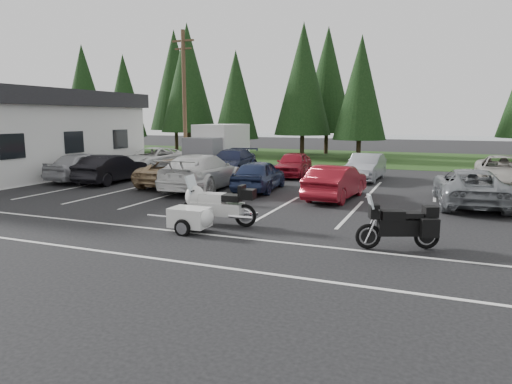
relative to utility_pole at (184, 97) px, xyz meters
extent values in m
plane|color=black|center=(10.00, -12.00, -4.70)|extent=(120.00, 120.00, 0.00)
cube|color=#193611|center=(10.00, 12.00, -4.69)|extent=(80.00, 16.00, 0.01)
cube|color=slate|center=(14.00, 43.00, -4.70)|extent=(70.00, 50.00, 0.02)
cylinder|color=#473321|center=(0.00, 0.00, -0.20)|extent=(0.26, 0.26, 9.00)
cube|color=#473321|center=(0.00, 0.00, 3.60)|extent=(1.60, 0.12, 0.12)
cube|color=#473321|center=(0.00, 0.00, 3.10)|extent=(1.20, 0.10, 0.10)
cube|color=silver|center=(10.00, -10.00, -4.69)|extent=(32.00, 16.00, 0.01)
cylinder|color=#332316|center=(-18.00, 10.50, -3.45)|extent=(0.36, 0.36, 2.50)
cone|color=black|center=(-18.00, 10.50, 1.54)|extent=(4.58, 4.58, 8.84)
cylinder|color=#332316|center=(-12.00, 9.20, -3.62)|extent=(0.36, 0.36, 2.16)
cone|color=black|center=(-12.00, 9.20, 0.70)|extent=(3.96, 3.96, 7.65)
cylinder|color=#332316|center=(-6.00, 10.80, -3.31)|extent=(0.36, 0.36, 2.78)
cone|color=black|center=(-6.00, 10.80, 2.26)|extent=(5.10, 5.10, 9.86)
cylinder|color=#332316|center=(-0.50, 9.40, -3.64)|extent=(0.36, 0.36, 2.11)
cone|color=black|center=(-0.50, 9.40, 0.58)|extent=(3.87, 3.87, 7.48)
cylinder|color=#332316|center=(5.00, 10.90, -3.39)|extent=(0.36, 0.36, 2.62)
cone|color=black|center=(5.00, 10.90, 1.84)|extent=(4.80, 4.80, 9.27)
cylinder|color=#332316|center=(10.00, 9.60, -3.57)|extent=(0.36, 0.36, 2.26)
cone|color=black|center=(10.00, 9.60, 0.94)|extent=(4.14, 4.14, 7.99)
cylinder|color=#332316|center=(-10.00, 15.00, -3.26)|extent=(0.36, 0.36, 2.88)
cone|color=black|center=(-10.00, 15.00, 2.50)|extent=(5.28, 5.28, 10.20)
cylinder|color=#332316|center=(6.00, 15.50, -3.34)|extent=(0.36, 0.36, 2.71)
cone|color=black|center=(6.00, 15.50, 2.08)|extent=(4.97, 4.97, 9.61)
imported|color=#ACACB1|center=(-1.50, -7.77, -3.91)|extent=(2.11, 4.73, 1.58)
imported|color=black|center=(0.20, -7.82, -3.96)|extent=(1.74, 4.51, 1.47)
imported|color=#A2855E|center=(4.06, -7.52, -4.02)|extent=(2.60, 5.03, 1.35)
imported|color=silver|center=(5.70, -8.17, -3.86)|extent=(2.83, 5.96, 1.68)
imported|color=#1D2748|center=(8.29, -7.43, -3.97)|extent=(2.07, 4.37, 1.45)
imported|color=maroon|center=(12.05, -8.26, -3.99)|extent=(1.92, 4.43, 1.42)
imported|color=slate|center=(17.13, -7.74, -3.98)|extent=(2.80, 5.32, 1.43)
imported|color=white|center=(-1.02, -2.36, -3.96)|extent=(2.92, 5.50, 1.47)
imported|color=#171D3A|center=(4.55, -2.45, -3.95)|extent=(2.50, 5.28, 1.49)
imported|color=maroon|center=(8.19, -1.83, -3.99)|extent=(2.04, 4.29, 1.42)
imported|color=gray|center=(12.32, -1.92, -3.99)|extent=(1.71, 4.38, 1.42)
imported|color=#A5A097|center=(18.88, -2.27, -3.93)|extent=(2.85, 5.65, 1.53)
camera|label=1|loc=(15.98, -26.87, -1.35)|focal=32.00mm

